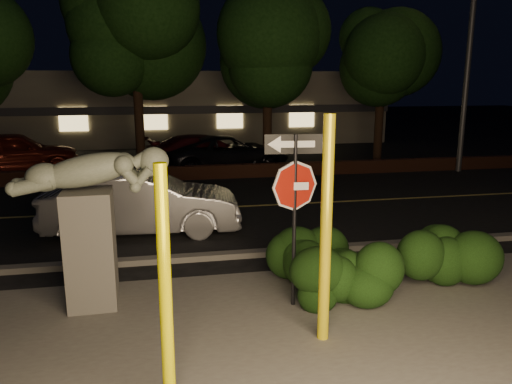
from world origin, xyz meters
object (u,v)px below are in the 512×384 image
(yellow_pole_right, at_px, (326,232))
(parked_car_dark, at_px, (227,153))
(silver_sedan, at_px, (143,203))
(parked_car_darkred, at_px, (205,152))
(sculpture, at_px, (91,211))
(parked_car_red, at_px, (14,152))
(signpost, at_px, (295,186))
(streetlight, at_px, (469,5))
(yellow_pole_left, at_px, (165,294))

(yellow_pole_right, distance_m, parked_car_dark, 13.53)
(silver_sedan, distance_m, parked_car_darkred, 8.79)
(sculpture, relative_size, parked_car_dark, 0.51)
(sculpture, bearing_deg, parked_car_red, 107.91)
(signpost, bearing_deg, parked_car_darkred, 96.43)
(streetlight, xyz_separation_m, silver_sedan, (-11.90, -5.90, -5.52))
(silver_sedan, bearing_deg, yellow_pole_right, -151.44)
(signpost, distance_m, sculpture, 3.21)
(parked_car_dark, bearing_deg, yellow_pole_left, 158.29)
(yellow_pole_right, relative_size, parked_car_dark, 0.63)
(parked_car_darkred, distance_m, parked_car_dark, 1.00)
(streetlight, xyz_separation_m, parked_car_dark, (-8.83, 2.00, -5.58))
(streetlight, relative_size, silver_sedan, 2.31)
(parked_car_red, distance_m, parked_car_darkred, 7.44)
(streetlight, height_order, parked_car_darkred, streetlight)
(signpost, relative_size, sculpture, 1.09)
(signpost, xyz_separation_m, streetlight, (9.42, 10.38, 4.29))
(silver_sedan, xyz_separation_m, parked_car_darkred, (2.26, 8.49, -0.05))
(sculpture, height_order, parked_car_red, sculpture)
(parked_car_darkred, height_order, parked_car_dark, parked_car_dark)
(yellow_pole_left, height_order, parked_car_red, yellow_pole_left)
(yellow_pole_right, height_order, parked_car_red, yellow_pole_right)
(signpost, height_order, sculpture, signpost)
(yellow_pole_right, relative_size, parked_car_darkred, 0.66)
(parked_car_darkred, bearing_deg, parked_car_dark, -140.83)
(silver_sedan, distance_m, parked_car_dark, 8.48)
(sculpture, height_order, parked_car_dark, sculpture)
(yellow_pole_left, xyz_separation_m, silver_sedan, (-0.45, 6.78, -0.65))
(streetlight, xyz_separation_m, parked_car_darkred, (-9.64, 2.59, -5.58))
(parked_car_darkred, bearing_deg, silver_sedan, 149.95)
(parked_car_dark, bearing_deg, parked_car_darkred, 42.76)
(sculpture, xyz_separation_m, parked_car_red, (-4.51, 12.92, -0.78))
(parked_car_darkred, bearing_deg, yellow_pole_right, 166.29)
(yellow_pole_left, height_order, parked_car_dark, yellow_pole_left)
(parked_car_darkred, bearing_deg, yellow_pole_left, 158.07)
(yellow_pole_left, distance_m, parked_car_red, 16.82)
(streetlight, relative_size, parked_car_dark, 2.09)
(signpost, height_order, parked_car_darkred, signpost)
(signpost, xyz_separation_m, parked_car_red, (-7.64, 13.54, -1.18))
(silver_sedan, bearing_deg, yellow_pole_left, -172.74)
(silver_sedan, bearing_deg, signpost, -147.52)
(yellow_pole_left, bearing_deg, streetlight, 47.92)
(parked_car_red, bearing_deg, silver_sedan, -162.81)
(yellow_pole_left, xyz_separation_m, parked_car_dark, (2.62, 14.69, -0.70))
(parked_car_darkred, bearing_deg, streetlight, -120.20)
(signpost, height_order, silver_sedan, signpost)
(yellow_pole_right, relative_size, parked_car_red, 0.67)
(sculpture, relative_size, parked_car_darkred, 0.53)
(streetlight, relative_size, parked_car_red, 2.22)
(yellow_pole_right, xyz_separation_m, parked_car_darkred, (-0.36, 14.08, -0.89))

